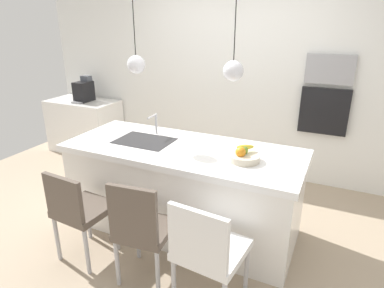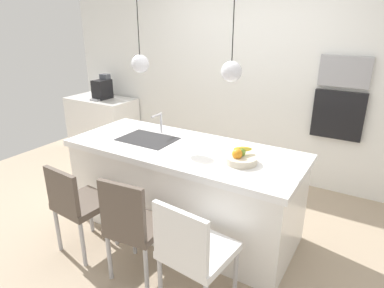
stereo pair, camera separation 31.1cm
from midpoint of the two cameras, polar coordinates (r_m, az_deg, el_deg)
The scene contains 15 objects.
floor at distance 3.59m, azimuth -4.05°, elevation -13.91°, with size 6.60×6.60×0.00m, color tan.
back_wall at distance 4.52m, azimuth 5.84°, elevation 11.24°, with size 6.00×0.10×2.60m, color white.
kitchen_island at distance 3.35m, azimuth -4.24°, elevation -7.64°, with size 2.28×0.93×0.88m.
sink_basin at distance 3.39m, azimuth -10.75°, elevation 0.42°, with size 0.56×0.40×0.02m, color #2D2D30.
faucet at distance 3.51m, azimuth -8.91°, elevation 3.78°, with size 0.02×0.17×0.22m.
fruit_bowl at distance 2.86m, azimuth 5.78°, elevation -2.08°, with size 0.27×0.27×0.14m.
side_counter at distance 5.69m, azimuth -19.32°, elevation 2.93°, with size 1.10×0.60×0.82m, color white.
coffee_machine at distance 5.51m, azimuth -19.55°, elevation 8.54°, with size 0.20×0.35×0.38m.
microwave at distance 4.20m, azimuth 20.53°, elevation 11.87°, with size 0.54×0.08×0.34m, color #9E9EA3.
oven at distance 4.29m, azimuth 19.70°, elevation 5.28°, with size 0.56×0.08×0.56m, color black.
chair_near at distance 3.11m, azimuth -21.57°, elevation -10.37°, with size 0.45×0.46×0.86m.
chair_middle at distance 2.72m, azimuth -11.99°, elevation -13.82°, with size 0.45×0.45×0.92m.
chair_far at distance 2.48m, azimuth -1.10°, elevation -17.55°, with size 0.51×0.51×0.89m.
pendant_light_left at distance 3.24m, azimuth -12.31°, elevation 13.14°, with size 0.17×0.17×0.77m.
pendant_light_right at distance 2.78m, azimuth 3.83°, elevation 12.38°, with size 0.17×0.17×0.77m.
Camera 1 is at (1.33, -2.64, 2.03)m, focal length 31.25 mm.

